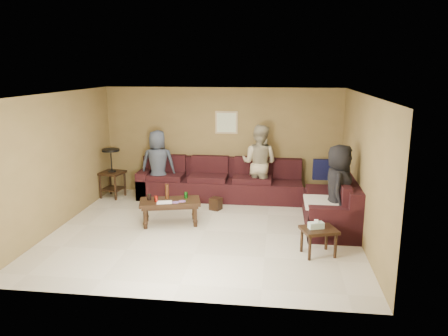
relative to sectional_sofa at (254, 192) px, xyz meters
name	(u,v)px	position (x,y,z in m)	size (l,w,h in m)	color
room	(204,142)	(-0.81, -1.52, 1.34)	(5.60, 5.50, 2.50)	beige
sectional_sofa	(254,192)	(0.00, 0.00, 0.00)	(4.65, 2.90, 0.97)	black
coffee_table	(170,204)	(-1.53, -1.25, 0.08)	(1.24, 0.83, 0.76)	black
end_table_left	(112,172)	(-3.29, 0.33, 0.27)	(0.59, 0.59, 1.13)	black
side_table_right	(318,232)	(1.16, -2.34, 0.06)	(0.65, 0.59, 0.59)	black
waste_bin	(216,204)	(-0.79, -0.28, -0.20)	(0.22, 0.22, 0.26)	black
wall_art	(226,123)	(-0.71, 0.96, 1.37)	(0.52, 0.04, 0.52)	tan
person_left	(158,165)	(-2.20, 0.36, 0.47)	(0.77, 0.50, 1.58)	#343B48
person_middle	(259,163)	(0.08, 0.50, 0.54)	(0.84, 0.65, 1.72)	tan
person_right	(338,189)	(1.58, -1.29, 0.49)	(0.79, 0.52, 1.63)	black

